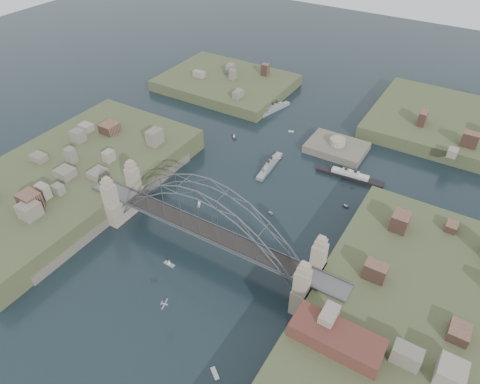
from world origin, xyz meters
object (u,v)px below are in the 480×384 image
object	(u,v)px
naval_cruiser_near	(270,165)
wharf_shed	(337,338)
fort_island	(336,152)
ocean_liner	(350,176)
bridge	(206,220)
naval_cruiser_far	(275,108)

from	to	relation	value
naval_cruiser_near	wharf_shed	bearing A→B (deg)	-51.22
fort_island	naval_cruiser_near	size ratio (longest dim) A/B	1.18
fort_island	wharf_shed	world-z (taller)	wharf_shed
naval_cruiser_near	ocean_liner	world-z (taller)	ocean_liner
bridge	ocean_liner	bearing A→B (deg)	67.93
wharf_shed	bridge	bearing A→B (deg)	162.35
fort_island	ocean_liner	size ratio (longest dim) A/B	0.91
ocean_liner	fort_island	bearing A→B (deg)	126.98
naval_cruiser_near	ocean_liner	distance (m)	28.92
wharf_shed	naval_cruiser_far	size ratio (longest dim) A/B	1.14
fort_island	bridge	bearing A→B (deg)	-99.73
wharf_shed	naval_cruiser_near	xyz separation A→B (m)	(-48.80, 60.73, -9.14)
fort_island	wharf_shed	xyz separation A→B (m)	(32.00, -84.00, 10.34)
bridge	naval_cruiser_near	xyz separation A→B (m)	(-4.80, 46.73, -11.47)
naval_cruiser_far	ocean_liner	bearing A→B (deg)	-33.60
fort_island	ocean_liner	bearing A→B (deg)	-53.02
wharf_shed	fort_island	bearing A→B (deg)	110.85
bridge	naval_cruiser_far	bearing A→B (deg)	105.33
bridge	fort_island	size ratio (longest dim) A/B	3.82
naval_cruiser_near	naval_cruiser_far	xyz separation A→B (m)	(-18.97, 39.97, 0.06)
naval_cruiser_far	naval_cruiser_near	bearing A→B (deg)	-64.61
naval_cruiser_near	fort_island	bearing A→B (deg)	54.17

